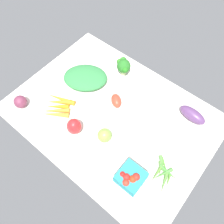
{
  "coord_description": "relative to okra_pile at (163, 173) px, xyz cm",
  "views": [
    {
      "loc": [
        -38.41,
        46.65,
        106.59
      ],
      "look_at": [
        0.0,
        0.0,
        4.0
      ],
      "focal_mm": 36.74,
      "sensor_mm": 36.0,
      "label": 1
    }
  ],
  "objects": [
    {
      "name": "carrot_bunch",
      "position": [
        62.91,
        5.95,
        0.49
      ],
      "size": [
        20.44,
        18.43,
        2.97
      ],
      "color": "orange",
      "rests_on": "tablecloth"
    },
    {
      "name": "broccoli_head",
      "position": [
        50.54,
        -34.96,
        5.54
      ],
      "size": [
        9.08,
        8.19,
        10.37
      ],
      "color": "#A8BA81",
      "rests_on": "tablecloth"
    },
    {
      "name": "tablecloth",
      "position": [
        37.94,
        -9.41,
        -1.9
      ],
      "size": [
        104.0,
        76.0,
        2.0
      ],
      "primitive_type": "cube",
      "color": "silver",
      "rests_on": "ground"
    },
    {
      "name": "bell_pepper_red",
      "position": [
        46.04,
        9.87,
        3.73
      ],
      "size": [
        10.0,
        10.0,
        9.26
      ],
      "primitive_type": "ellipsoid",
      "rotation": [
        0.0,
        0.0,
        5.24
      ],
      "color": "red",
      "rests_on": "tablecloth"
    },
    {
      "name": "heirloom_tomato_green",
      "position": [
        31.83,
        3.69,
        2.62
      ],
      "size": [
        7.03,
        7.03,
        7.03
      ],
      "primitive_type": "sphere",
      "color": "#84BB45",
      "rests_on": "tablecloth"
    },
    {
      "name": "leafy_greens_clump",
      "position": [
        63.59,
        -16.86,
        2.05
      ],
      "size": [
        31.06,
        29.51,
        5.89
      ],
      "primitive_type": "ellipsoid",
      "rotation": [
        0.0,
        0.0,
        3.73
      ],
      "color": "#328042",
      "rests_on": "tablecloth"
    },
    {
      "name": "roma_tomato",
      "position": [
        40.4,
        -15.95,
        1.78
      ],
      "size": [
        9.88,
        9.35,
        5.36
      ],
      "primitive_type": "ellipsoid",
      "rotation": [
        0.0,
        0.0,
        5.62
      ],
      "color": "red",
      "rests_on": "tablecloth"
    },
    {
      "name": "eggplant",
      "position": [
        4.71,
        -33.7,
        2.25
      ],
      "size": [
        14.89,
        7.33,
        6.29
      ],
      "primitive_type": "ellipsoid",
      "rotation": [
        0.0,
        0.0,
        3.07
      ],
      "color": "#593767",
      "rests_on": "tablecloth"
    },
    {
      "name": "berry_basket",
      "position": [
        9.81,
        11.87,
        2.7
      ],
      "size": [
        11.26,
        11.26,
        7.74
      ],
      "color": "teal",
      "rests_on": "tablecloth"
    },
    {
      "name": "red_onion_center",
      "position": [
        78.7,
        17.09,
        2.54
      ],
      "size": [
        6.88,
        6.88,
        6.88
      ],
      "primitive_type": "sphere",
      "color": "brown",
      "rests_on": "tablecloth"
    },
    {
      "name": "okra_pile",
      "position": [
        0.0,
        0.0,
        0.0
      ],
      "size": [
        13.1,
        14.7,
        1.92
      ],
      "color": "#507938",
      "rests_on": "tablecloth"
    }
  ]
}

